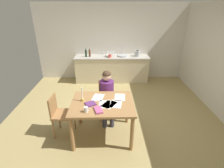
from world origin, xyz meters
name	(u,v)px	position (x,y,z in m)	size (l,w,h in m)	color
ground_plane	(113,117)	(0.00, 0.00, -0.02)	(5.20, 5.20, 0.04)	tan
wall_back	(112,42)	(0.00, 2.60, 1.30)	(5.20, 0.12, 2.60)	silver
kitchen_counter	(112,69)	(0.00, 2.24, 0.45)	(2.54, 0.64, 0.90)	beige
dining_table	(102,108)	(-0.23, -0.65, 0.66)	(1.20, 0.96, 0.78)	#9E7042
chair_at_table	(107,97)	(-0.16, 0.07, 0.50)	(0.43, 0.43, 0.89)	#9E7042
person_seated	(107,93)	(-0.15, -0.07, 0.68)	(0.35, 0.61, 1.19)	#592666
chair_side_empty	(60,113)	(-1.09, -0.59, 0.50)	(0.42, 0.42, 0.88)	#9E7042
coffee_mug	(86,109)	(-0.50, -0.96, 0.83)	(0.11, 0.07, 0.10)	white
candlestick	(82,97)	(-0.62, -0.57, 0.86)	(0.06, 0.06, 0.29)	gold
book_magazine	(98,110)	(-0.29, -0.92, 0.79)	(0.13, 0.23, 0.03)	#B25083
book_cookery	(91,104)	(-0.45, -0.71, 0.79)	(0.18, 0.17, 0.02)	#5F2F6A
paper_letter	(109,104)	(-0.10, -0.71, 0.78)	(0.21, 0.30, 0.00)	white
paper_bill	(116,104)	(0.03, -0.70, 0.78)	(0.21, 0.30, 0.00)	white
paper_envelope	(104,104)	(-0.19, -0.71, 0.78)	(0.21, 0.30, 0.00)	white
paper_receipt	(120,97)	(0.12, -0.44, 0.78)	(0.21, 0.30, 0.00)	white
paper_notice	(98,97)	(-0.33, -0.44, 0.78)	(0.21, 0.30, 0.00)	white
sink_unit	(123,56)	(0.37, 2.24, 0.92)	(0.36, 0.36, 0.24)	#B2B7BC
bottle_oil	(86,53)	(-0.87, 2.19, 1.02)	(0.06, 0.06, 0.28)	black
bottle_vinegar	(90,53)	(-0.75, 2.22, 1.02)	(0.06, 0.06, 0.27)	#593319
mixing_bowl	(108,55)	(-0.12, 2.19, 0.95)	(0.22, 0.22, 0.10)	white
stovetop_kettle	(137,53)	(0.87, 2.24, 1.00)	(0.18, 0.18, 0.22)	#B7BABF
wine_glass_near_sink	(113,52)	(0.05, 2.39, 1.01)	(0.07, 0.07, 0.15)	silver
wine_glass_by_kettle	(110,52)	(-0.05, 2.39, 1.01)	(0.07, 0.07, 0.15)	silver
wine_glass_back_left	(108,52)	(-0.14, 2.39, 1.01)	(0.07, 0.07, 0.15)	silver
wine_glass_back_right	(103,52)	(-0.29, 2.39, 1.01)	(0.07, 0.07, 0.15)	silver
teacup_on_counter	(110,56)	(-0.07, 2.09, 0.95)	(0.13, 0.09, 0.11)	#D84C3F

